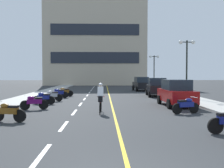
% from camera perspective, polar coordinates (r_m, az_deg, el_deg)
% --- Properties ---
extents(ground_plane, '(140.00, 140.00, 0.00)m').
position_cam_1_polar(ground_plane, '(26.18, -1.12, -2.64)').
color(ground_plane, '#2D3033').
extents(curb_left, '(2.40, 72.00, 0.12)m').
position_cam_1_polar(curb_left, '(29.97, -15.10, -2.00)').
color(curb_left, '#A8A8A3').
rests_on(curb_left, ground).
extents(curb_right, '(2.40, 72.00, 0.12)m').
position_cam_1_polar(curb_right, '(30.12, 12.65, -1.95)').
color(curb_right, '#A8A8A3').
rests_on(curb_right, ground).
extents(lane_dash_0, '(0.14, 2.20, 0.01)m').
position_cam_1_polar(lane_dash_0, '(7.61, -15.02, -14.63)').
color(lane_dash_0, silver).
rests_on(lane_dash_0, ground).
extents(lane_dash_1, '(0.14, 2.20, 0.01)m').
position_cam_1_polar(lane_dash_1, '(11.43, -10.38, -8.92)').
color(lane_dash_1, silver).
rests_on(lane_dash_1, ground).
extents(lane_dash_2, '(0.14, 2.20, 0.01)m').
position_cam_1_polar(lane_dash_2, '(15.34, -8.15, -6.07)').
color(lane_dash_2, silver).
rests_on(lane_dash_2, ground).
extents(lane_dash_3, '(0.14, 2.20, 0.01)m').
position_cam_1_polar(lane_dash_3, '(19.29, -6.83, -4.37)').
color(lane_dash_3, silver).
rests_on(lane_dash_3, ground).
extents(lane_dash_4, '(0.14, 2.20, 0.01)m').
position_cam_1_polar(lane_dash_4, '(23.25, -5.97, -3.26)').
color(lane_dash_4, silver).
rests_on(lane_dash_4, ground).
extents(lane_dash_5, '(0.14, 2.20, 0.01)m').
position_cam_1_polar(lane_dash_5, '(27.23, -5.36, -2.46)').
color(lane_dash_5, silver).
rests_on(lane_dash_5, ground).
extents(lane_dash_6, '(0.14, 2.20, 0.01)m').
position_cam_1_polar(lane_dash_6, '(31.21, -4.91, -1.87)').
color(lane_dash_6, silver).
rests_on(lane_dash_6, ground).
extents(lane_dash_7, '(0.14, 2.20, 0.01)m').
position_cam_1_polar(lane_dash_7, '(35.20, -4.56, -1.41)').
color(lane_dash_7, silver).
rests_on(lane_dash_7, ground).
extents(lane_dash_8, '(0.14, 2.20, 0.01)m').
position_cam_1_polar(lane_dash_8, '(39.19, -4.28, -1.05)').
color(lane_dash_8, silver).
rests_on(lane_dash_8, ground).
extents(lane_dash_9, '(0.14, 2.20, 0.01)m').
position_cam_1_polar(lane_dash_9, '(43.18, -4.05, -0.75)').
color(lane_dash_9, silver).
rests_on(lane_dash_9, ground).
extents(lane_dash_10, '(0.14, 2.20, 0.01)m').
position_cam_1_polar(lane_dash_10, '(47.17, -3.86, -0.51)').
color(lane_dash_10, silver).
rests_on(lane_dash_10, ground).
extents(lane_dash_11, '(0.14, 2.20, 0.01)m').
position_cam_1_polar(lane_dash_11, '(51.16, -3.70, -0.30)').
color(lane_dash_11, silver).
rests_on(lane_dash_11, ground).
extents(centre_line_yellow, '(0.12, 66.00, 0.01)m').
position_cam_1_polar(centre_line_yellow, '(29.18, -0.70, -2.14)').
color(centre_line_yellow, gold).
rests_on(centre_line_yellow, ground).
extents(office_building, '(19.91, 6.24, 17.67)m').
position_cam_1_polar(office_building, '(53.59, -3.58, 9.27)').
color(office_building, '#BCAD93').
rests_on(office_building, ground).
extents(street_lamp_mid, '(1.46, 0.36, 5.07)m').
position_cam_1_polar(street_lamp_mid, '(24.32, 15.88, 5.95)').
color(street_lamp_mid, black).
rests_on(street_lamp_mid, curb_right).
extents(street_lamp_far, '(1.46, 0.36, 4.80)m').
position_cam_1_polar(street_lamp_far, '(38.82, 9.09, 4.30)').
color(street_lamp_far, black).
rests_on(street_lamp_far, curb_right).
extents(parked_car_near, '(1.97, 4.22, 1.82)m').
position_cam_1_polar(parked_car_near, '(18.58, 13.72, -1.84)').
color(parked_car_near, black).
rests_on(parked_car_near, ground).
extents(parked_car_mid, '(2.17, 4.32, 1.82)m').
position_cam_1_polar(parked_car_mid, '(26.51, 9.65, -0.63)').
color(parked_car_mid, black).
rests_on(parked_car_mid, ground).
extents(parked_car_far, '(2.12, 4.29, 1.82)m').
position_cam_1_polar(parked_car_far, '(34.90, 6.37, 0.05)').
color(parked_car_far, black).
rests_on(parked_car_far, ground).
extents(motorcycle_2, '(1.68, 0.66, 0.92)m').
position_cam_1_polar(motorcycle_2, '(12.98, -21.50, -5.60)').
color(motorcycle_2, black).
rests_on(motorcycle_2, ground).
extents(motorcycle_3, '(1.65, 0.77, 0.92)m').
position_cam_1_polar(motorcycle_3, '(15.14, 15.68, -4.44)').
color(motorcycle_3, black).
rests_on(motorcycle_3, ground).
extents(motorcycle_4, '(1.66, 0.74, 0.92)m').
position_cam_1_polar(motorcycle_4, '(16.83, -16.49, -3.79)').
color(motorcycle_4, black).
rests_on(motorcycle_4, ground).
extents(motorcycle_5, '(1.69, 0.60, 0.92)m').
position_cam_1_polar(motorcycle_5, '(19.71, -14.59, -2.92)').
color(motorcycle_5, black).
rests_on(motorcycle_5, ground).
extents(motorcycle_6, '(1.70, 0.60, 0.92)m').
position_cam_1_polar(motorcycle_6, '(21.65, -12.87, -2.45)').
color(motorcycle_6, black).
rests_on(motorcycle_6, ground).
extents(motorcycle_7, '(1.70, 0.60, 0.92)m').
position_cam_1_polar(motorcycle_7, '(24.44, -11.44, -1.92)').
color(motorcycle_7, black).
rests_on(motorcycle_7, ground).
extents(motorcycle_8, '(1.70, 0.60, 0.92)m').
position_cam_1_polar(motorcycle_8, '(26.19, -10.24, -1.64)').
color(motorcycle_8, black).
rests_on(motorcycle_8, ground).
extents(cyclist_rider, '(0.42, 1.77, 1.71)m').
position_cam_1_polar(cyclist_rider, '(14.79, -2.50, -2.90)').
color(cyclist_rider, black).
rests_on(cyclist_rider, ground).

